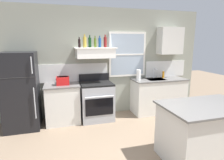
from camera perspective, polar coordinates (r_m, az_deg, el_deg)
The scene contains 19 objects.
back_wall at distance 4.79m, azimuth -2.44°, elevation 5.38°, with size 5.40×0.11×2.70m.
refrigerator at distance 4.44m, azimuth -26.13°, elevation -3.09°, with size 0.70×0.72×1.67m.
counter_left_of_stove at distance 4.53m, azimuth -14.87°, elevation -6.99°, with size 0.79×0.63×0.91m.
toaster at distance 4.36m, azimuth -14.89°, elevation -0.18°, with size 0.30×0.20×0.19m.
stove_range at distance 4.57m, azimuth -4.72°, elevation -6.37°, with size 0.76×0.69×1.09m.
range_hood_shelf at distance 4.45m, azimuth -5.22°, elevation 8.38°, with size 0.96×0.52×0.24m.
bottle_balsamic_dark at distance 4.39m, azimuth -9.99°, elevation 11.08°, with size 0.06×0.06×0.23m.
bottle_champagne_gold_foil at distance 4.40m, azimuth -8.38°, elevation 11.49°, with size 0.08×0.08×0.30m.
bottle_dark_green_wine at distance 4.48m, azimuth -6.83°, elevation 11.44°, with size 0.07×0.07×0.28m.
bottle_olive_oil_square at distance 4.40m, azimuth -5.18°, elevation 11.36°, with size 0.06×0.06×0.26m.
bottle_blue_liqueur at distance 4.46m, azimuth -3.77°, elevation 11.42°, with size 0.07×0.07×0.27m.
bottle_red_label_wine at distance 4.48m, azimuth -2.10°, elevation 11.59°, with size 0.07×0.07×0.30m.
bottle_clear_tall at distance 4.50m, azimuth -0.64°, elevation 11.67°, with size 0.06×0.06×0.31m.
counter_right_with_sink at distance 5.18m, azimuth 14.01°, elevation -4.58°, with size 1.43×0.63×0.91m.
sink_faucet at distance 5.09m, azimuth 12.83°, elevation 2.42°, with size 0.03×0.17×0.28m.
paper_towel_roll at distance 4.79m, azimuth 8.16°, elevation 1.55°, with size 0.11×0.11×0.27m, color white.
dish_soap_bottle at distance 5.24m, azimuth 15.47°, elevation 1.61°, with size 0.06×0.06×0.18m, color orange.
kitchen_island at distance 3.41m, azimuth 26.58°, elevation -14.10°, with size 1.40×0.90×0.91m.
upper_cabinet_right at distance 5.29m, azimuth 17.37°, elevation 11.40°, with size 0.64×0.32×0.70m.
Camera 1 is at (-1.08, -2.40, 1.86)m, focal length 29.78 mm.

